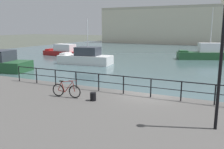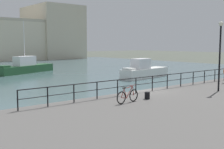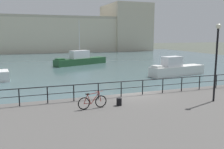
# 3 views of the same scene
# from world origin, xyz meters

# --- Properties ---
(ground_plane) EXTENTS (240.00, 240.00, 0.00)m
(ground_plane) POSITION_xyz_m (0.00, 0.00, 0.00)
(ground_plane) COLOR #4C5147
(water_basin) EXTENTS (80.00, 60.00, 0.01)m
(water_basin) POSITION_xyz_m (0.00, 30.20, 0.01)
(water_basin) COLOR #476066
(water_basin) RESTS_ON ground_plane
(quay_promenade) EXTENTS (56.00, 13.00, 0.81)m
(quay_promenade) POSITION_xyz_m (0.00, -6.50, 0.41)
(quay_promenade) COLOR #565451
(quay_promenade) RESTS_ON ground_plane
(moored_harbor_tender) EXTENTS (7.80, 2.94, 2.40)m
(moored_harbor_tender) POSITION_xyz_m (10.40, 9.83, 0.84)
(moored_harbor_tender) COLOR white
(moored_harbor_tender) RESTS_ON water_basin
(moored_green_narrowboat) EXTENTS (9.68, 5.55, 7.39)m
(moored_green_narrowboat) POSITION_xyz_m (1.68, 24.93, 0.85)
(moored_green_narrowboat) COLOR #23512D
(moored_green_narrowboat) RESTS_ON water_basin
(quay_railing) EXTENTS (23.13, 0.07, 1.08)m
(quay_railing) POSITION_xyz_m (1.99, -0.75, 1.55)
(quay_railing) COLOR black
(quay_railing) RESTS_ON quay_promenade
(parked_bicycle) EXTENTS (1.77, 0.23, 0.98)m
(parked_bicycle) POSITION_xyz_m (-3.91, -2.75, 1.20)
(parked_bicycle) COLOR black
(parked_bicycle) RESTS_ON quay_promenade
(mooring_bollard) EXTENTS (0.32, 0.32, 0.44)m
(mooring_bollard) POSITION_xyz_m (-2.23, -2.69, 1.03)
(mooring_bollard) COLOR black
(mooring_bollard) RESTS_ON quay_promenade
(quay_lamp_post) EXTENTS (0.32, 0.32, 4.91)m
(quay_lamp_post) POSITION_xyz_m (3.85, -3.88, 3.92)
(quay_lamp_post) COLOR black
(quay_lamp_post) RESTS_ON quay_promenade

